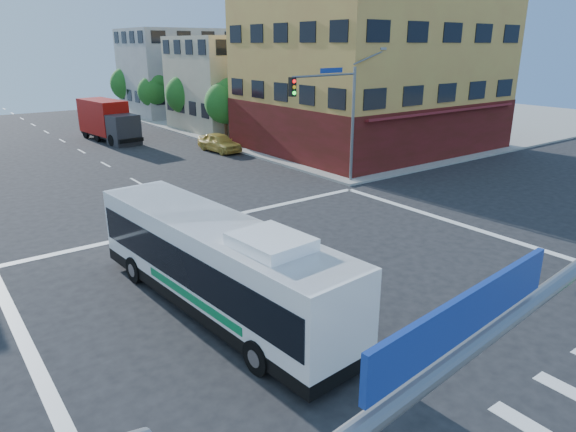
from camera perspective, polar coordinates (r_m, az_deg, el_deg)
ground at (r=18.32m, az=5.46°, el=-8.33°), size 120.00×120.00×0.00m
sidewalk_ne at (r=66.35m, az=7.87°, el=11.30°), size 50.00×50.00×0.15m
corner_building_ne at (r=43.60m, az=9.20°, el=15.21°), size 18.10×15.44×14.00m
building_east_near at (r=54.01m, az=-5.42°, el=14.49°), size 12.06×10.06×9.00m
building_east_far at (r=66.32m, az=-12.00°, el=15.36°), size 12.06×10.06×10.00m
signal_mast_ne at (r=30.49m, az=5.14°, el=12.31°), size 7.91×1.13×8.07m
street_tree_a at (r=46.32m, az=-6.86°, el=12.64°), size 3.60×3.60×5.53m
street_tree_b at (r=53.36m, az=-11.30°, el=13.36°), size 3.80×3.80×5.79m
street_tree_c at (r=60.67m, az=-14.68°, el=13.44°), size 3.40×3.40×5.29m
street_tree_d at (r=68.09m, az=-17.38°, el=14.06°), size 4.00×4.00×6.03m
transit_bus at (r=16.56m, az=-8.04°, el=-5.16°), size 3.28×11.53×3.37m
box_truck at (r=49.11m, az=-19.33°, el=9.88°), size 3.21×8.11×3.55m
parked_car at (r=42.08m, az=-7.63°, el=8.11°), size 2.14×4.53×1.50m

